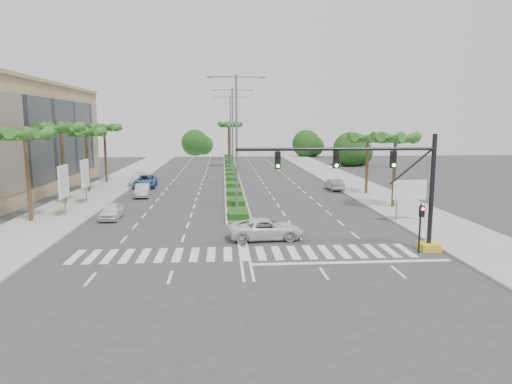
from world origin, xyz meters
TOP-DOWN VIEW (x-y plane):
  - ground at (0.00, 0.00)m, footprint 160.00×160.00m
  - footpath_right at (15.20, 20.00)m, footprint 6.00×120.00m
  - footpath_left at (-15.20, 20.00)m, footprint 6.00×120.00m
  - median at (0.00, 45.00)m, footprint 2.20×75.00m
  - median_grass at (0.00, 45.00)m, footprint 1.80×75.00m
  - signal_gantry at (9.27, -0.00)m, footprint 12.60×1.20m
  - pedestrian_signal at (10.60, -0.68)m, footprint 0.28×0.36m
  - direction_sign at (13.50, 7.99)m, footprint 2.70×0.11m
  - billboard_near at (-14.50, 12.00)m, footprint 0.18×2.10m
  - billboard_far at (-14.50, 18.00)m, footprint 0.18×2.10m
  - palm_left_near at (-16.50, 10.00)m, footprint 4.57×4.68m
  - palm_left_mid at (-16.50, 18.00)m, footprint 4.57×4.68m
  - palm_left_far at (-16.50, 26.00)m, footprint 4.57×4.68m
  - palm_left_end at (-16.50, 34.00)m, footprint 4.57×4.68m
  - palm_right_near at (14.50, 14.00)m, footprint 4.57×4.68m
  - palm_right_far at (14.50, 22.00)m, footprint 4.57×4.68m
  - palm_median_a at (0.00, 55.00)m, footprint 4.57×4.68m
  - palm_median_b at (0.00, 70.00)m, footprint 4.57×4.68m
  - streetlight_near at (0.00, 14.00)m, footprint 5.10×0.25m
  - streetlight_mid at (0.00, 30.00)m, footprint 5.10×0.25m
  - streetlight_far at (0.00, 46.00)m, footprint 5.10×0.25m
  - car_parked_a at (-10.43, 10.89)m, footprint 1.58×3.80m
  - car_parked_b at (-9.85, 22.20)m, footprint 1.84×4.24m
  - car_parked_c at (-10.70, 29.52)m, footprint 2.88×5.58m
  - car_parked_d at (-11.80, 30.94)m, footprint 2.39×5.30m
  - car_crossing at (1.65, 3.41)m, footprint 5.20×2.65m
  - car_right at (11.80, 25.62)m, footprint 1.69×4.05m

SIDE VIEW (x-z plane):
  - ground at x=0.00m, z-range 0.00..0.00m
  - footpath_right at x=15.20m, z-range 0.00..0.15m
  - footpath_left at x=-15.20m, z-range 0.00..0.15m
  - median at x=0.00m, z-range 0.00..0.20m
  - median_grass at x=0.00m, z-range 0.20..0.24m
  - car_parked_a at x=-10.43m, z-range 0.00..1.29m
  - car_right at x=11.80m, z-range 0.00..1.30m
  - car_parked_b at x=-9.85m, z-range 0.00..1.36m
  - car_crossing at x=1.65m, z-range 0.00..1.41m
  - car_parked_c at x=-10.70m, z-range 0.00..1.50m
  - car_parked_d at x=-11.80m, z-range 0.00..1.51m
  - pedestrian_signal at x=10.60m, z-range 0.54..3.54m
  - direction_sign at x=13.50m, z-range 0.75..4.15m
  - billboard_near at x=-14.50m, z-range 0.79..5.14m
  - billboard_far at x=-14.50m, z-range 0.79..5.14m
  - signal_gantry at x=9.27m, z-range -0.14..7.06m
  - palm_right_far at x=14.50m, z-range 2.54..9.29m
  - palm_right_near at x=14.50m, z-range 2.68..9.73m
  - palm_left_far at x=-16.50m, z-range 2.82..10.17m
  - palm_left_near at x=-16.50m, z-range 2.91..10.46m
  - streetlight_near at x=0.00m, z-range 0.81..12.81m
  - streetlight_mid at x=0.00m, z-range 0.81..12.81m
  - streetlight_far at x=0.00m, z-range 0.81..12.81m
  - palm_left_end at x=-16.50m, z-range 3.01..10.76m
  - palm_left_mid at x=-16.50m, z-range 3.10..11.05m
  - palm_median_a at x=0.00m, z-range 3.15..11.20m
  - palm_median_b at x=0.00m, z-range 3.15..11.20m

